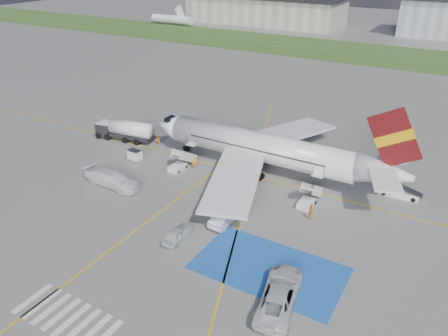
{
  "coord_description": "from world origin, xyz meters",
  "views": [
    {
      "loc": [
        22.78,
        -34.25,
        27.21
      ],
      "look_at": [
        -0.84,
        6.02,
        3.5
      ],
      "focal_mm": 35.0,
      "sensor_mm": 36.0,
      "label": 1
    }
  ],
  "objects_px": {
    "car_silver_b": "(225,217)",
    "gpu_cart": "(135,156)",
    "belt_loader": "(399,193)",
    "car_silver_a": "(177,234)",
    "van_white_b": "(111,177)",
    "van_white_a": "(280,292)",
    "fuel_tanker": "(125,132)",
    "airliner": "(270,149)"
  },
  "relations": [
    {
      "from": "airliner",
      "to": "van_white_b",
      "type": "height_order",
      "value": "airliner"
    },
    {
      "from": "car_silver_b",
      "to": "van_white_a",
      "type": "height_order",
      "value": "van_white_a"
    },
    {
      "from": "van_white_a",
      "to": "van_white_b",
      "type": "distance_m",
      "value": 27.98
    },
    {
      "from": "car_silver_a",
      "to": "car_silver_b",
      "type": "height_order",
      "value": "car_silver_b"
    },
    {
      "from": "belt_loader",
      "to": "van_white_a",
      "type": "bearing_deg",
      "value": -104.92
    },
    {
      "from": "fuel_tanker",
      "to": "van_white_a",
      "type": "height_order",
      "value": "fuel_tanker"
    },
    {
      "from": "gpu_cart",
      "to": "belt_loader",
      "type": "relative_size",
      "value": 0.41
    },
    {
      "from": "fuel_tanker",
      "to": "van_white_a",
      "type": "bearing_deg",
      "value": -38.84
    },
    {
      "from": "van_white_a",
      "to": "fuel_tanker",
      "type": "bearing_deg",
      "value": -41.49
    },
    {
      "from": "belt_loader",
      "to": "fuel_tanker",
      "type": "bearing_deg",
      "value": -177.1
    },
    {
      "from": "gpu_cart",
      "to": "car_silver_a",
      "type": "distance_m",
      "value": 20.4
    },
    {
      "from": "fuel_tanker",
      "to": "van_white_b",
      "type": "relative_size",
      "value": 1.54
    },
    {
      "from": "gpu_cart",
      "to": "van_white_a",
      "type": "distance_m",
      "value": 32.83
    },
    {
      "from": "airliner",
      "to": "fuel_tanker",
      "type": "distance_m",
      "value": 24.33
    },
    {
      "from": "gpu_cart",
      "to": "van_white_a",
      "type": "xyz_separation_m",
      "value": [
        29.08,
        -15.22,
        0.46
      ]
    },
    {
      "from": "car_silver_b",
      "to": "car_silver_a",
      "type": "bearing_deg",
      "value": 63.28
    },
    {
      "from": "van_white_a",
      "to": "van_white_b",
      "type": "xyz_separation_m",
      "value": [
        -26.76,
        8.16,
        0.05
      ]
    },
    {
      "from": "van_white_a",
      "to": "gpu_cart",
      "type": "bearing_deg",
      "value": -39.29
    },
    {
      "from": "belt_loader",
      "to": "van_white_b",
      "type": "xyz_separation_m",
      "value": [
        -32.14,
        -15.73,
        0.87
      ]
    },
    {
      "from": "van_white_b",
      "to": "fuel_tanker",
      "type": "bearing_deg",
      "value": 38.58
    },
    {
      "from": "car_silver_a",
      "to": "gpu_cart",
      "type": "bearing_deg",
      "value": -39.42
    },
    {
      "from": "belt_loader",
      "to": "car_silver_b",
      "type": "bearing_deg",
      "value": -136.59
    },
    {
      "from": "van_white_b",
      "to": "car_silver_a",
      "type": "bearing_deg",
      "value": -107.1
    },
    {
      "from": "airliner",
      "to": "belt_loader",
      "type": "height_order",
      "value": "airliner"
    },
    {
      "from": "airliner",
      "to": "gpu_cart",
      "type": "relative_size",
      "value": 17.98
    },
    {
      "from": "car_silver_a",
      "to": "car_silver_b",
      "type": "distance_m",
      "value": 5.84
    },
    {
      "from": "airliner",
      "to": "fuel_tanker",
      "type": "xyz_separation_m",
      "value": [
        -24.21,
        -1.36,
        -2.04
      ]
    },
    {
      "from": "van_white_a",
      "to": "car_silver_b",
      "type": "bearing_deg",
      "value": -50.59
    },
    {
      "from": "belt_loader",
      "to": "car_silver_a",
      "type": "xyz_separation_m",
      "value": [
        -18.17,
        -20.93,
        0.33
      ]
    },
    {
      "from": "gpu_cart",
      "to": "fuel_tanker",
      "type": "bearing_deg",
      "value": 145.9
    },
    {
      "from": "gpu_cart",
      "to": "van_white_b",
      "type": "relative_size",
      "value": 0.32
    },
    {
      "from": "airliner",
      "to": "van_white_a",
      "type": "height_order",
      "value": "airliner"
    },
    {
      "from": "car_silver_b",
      "to": "gpu_cart",
      "type": "bearing_deg",
      "value": -19.23
    },
    {
      "from": "airliner",
      "to": "car_silver_a",
      "type": "relative_size",
      "value": 8.95
    },
    {
      "from": "fuel_tanker",
      "to": "van_white_b",
      "type": "xyz_separation_m",
      "value": [
        8.54,
        -12.08,
        -0.12
      ]
    },
    {
      "from": "airliner",
      "to": "fuel_tanker",
      "type": "relative_size",
      "value": 3.8
    },
    {
      "from": "car_silver_a",
      "to": "airliner",
      "type": "bearing_deg",
      "value": -97.63
    },
    {
      "from": "van_white_a",
      "to": "belt_loader",
      "type": "bearing_deg",
      "value": -114.35
    },
    {
      "from": "car_silver_b",
      "to": "van_white_b",
      "type": "height_order",
      "value": "van_white_b"
    },
    {
      "from": "airliner",
      "to": "van_white_a",
      "type": "distance_m",
      "value": 24.39
    },
    {
      "from": "fuel_tanker",
      "to": "gpu_cart",
      "type": "distance_m",
      "value": 8.02
    },
    {
      "from": "gpu_cart",
      "to": "car_silver_a",
      "type": "relative_size",
      "value": 0.5
    }
  ]
}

